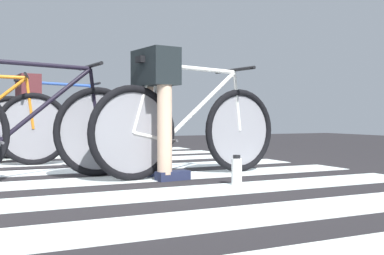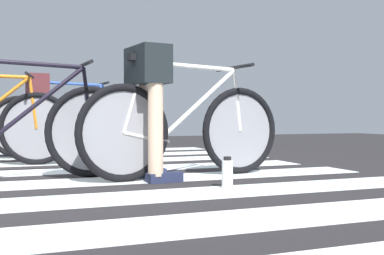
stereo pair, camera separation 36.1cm
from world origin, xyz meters
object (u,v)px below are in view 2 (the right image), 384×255
(bicycle_2_of_4, at_px, (22,129))
(bicycle_1_of_4, at_px, (185,128))
(cyclist_4_of_4, at_px, (38,104))
(water_bottle, at_px, (227,173))
(bicycle_4_of_4, at_px, (65,124))
(cyclist_1_of_4, at_px, (148,94))

(bicycle_2_of_4, bearing_deg, bicycle_1_of_4, -17.11)
(bicycle_2_of_4, height_order, cyclist_4_of_4, cyclist_4_of_4)
(bicycle_2_of_4, xyz_separation_m, water_bottle, (1.27, -0.84, -0.29))
(bicycle_2_of_4, bearing_deg, water_bottle, -39.10)
(bicycle_1_of_4, distance_m, cyclist_4_of_4, 2.52)
(bicycle_1_of_4, xyz_separation_m, bicycle_4_of_4, (-0.67, 2.33, 0.00))
(bicycle_2_of_4, xyz_separation_m, cyclist_4_of_4, (0.20, 2.06, 0.24))
(cyclist_1_of_4, height_order, cyclist_4_of_4, cyclist_1_of_4)
(cyclist_1_of_4, xyz_separation_m, bicycle_4_of_4, (-0.37, 2.37, -0.26))
(cyclist_1_of_4, distance_m, cyclist_4_of_4, 2.44)
(cyclist_4_of_4, relative_size, water_bottle, 4.54)
(cyclist_1_of_4, height_order, water_bottle, cyclist_1_of_4)
(bicycle_4_of_4, bearing_deg, cyclist_1_of_4, -85.97)
(bicycle_4_of_4, xyz_separation_m, cyclist_4_of_4, (-0.31, -0.03, 0.24))
(cyclist_1_of_4, distance_m, bicycle_2_of_4, 0.96)
(bicycle_1_of_4, xyz_separation_m, cyclist_4_of_4, (-0.98, 2.31, 0.24))
(bicycle_2_of_4, relative_size, cyclist_4_of_4, 1.80)
(bicycle_1_of_4, bearing_deg, bicycle_4_of_4, 98.05)
(cyclist_1_of_4, relative_size, water_bottle, 4.69)
(cyclist_1_of_4, bearing_deg, bicycle_4_of_4, 90.70)
(bicycle_1_of_4, distance_m, water_bottle, 0.67)
(cyclist_1_of_4, xyz_separation_m, water_bottle, (0.39, -0.56, -0.54))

